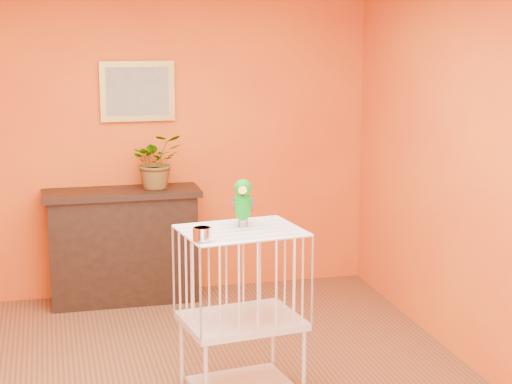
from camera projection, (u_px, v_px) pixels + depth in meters
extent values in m
plane|color=orange|center=(138.00, 144.00, 7.23)|extent=(4.00, 0.00, 4.00)
plane|color=orange|center=(279.00, 323.00, 2.95)|extent=(4.00, 0.00, 4.00)
plane|color=orange|center=(484.00, 181.00, 5.56)|extent=(0.00, 4.50, 4.50)
cube|color=black|center=(123.00, 249.00, 7.15)|extent=(1.21, 0.40, 0.90)
cube|color=black|center=(121.00, 193.00, 7.06)|extent=(1.29, 0.46, 0.05)
cube|color=black|center=(125.00, 254.00, 6.98)|extent=(0.84, 0.02, 0.45)
cube|color=brown|center=(93.00, 264.00, 7.06)|extent=(0.05, 0.18, 0.28)
cube|color=#38542A|center=(103.00, 263.00, 7.08)|extent=(0.05, 0.18, 0.28)
cube|color=brown|center=(114.00, 263.00, 7.10)|extent=(0.05, 0.18, 0.28)
cube|color=#38542A|center=(127.00, 262.00, 7.13)|extent=(0.05, 0.18, 0.28)
cube|color=brown|center=(139.00, 261.00, 7.15)|extent=(0.05, 0.18, 0.28)
imported|color=#26722D|center=(157.00, 167.00, 7.09)|extent=(0.47, 0.51, 0.36)
cube|color=#A88E3C|center=(137.00, 91.00, 7.12)|extent=(0.62, 0.03, 0.50)
cube|color=gray|center=(138.00, 91.00, 7.10)|extent=(0.52, 0.01, 0.40)
cube|color=silver|center=(242.00, 384.00, 5.36)|extent=(0.65, 0.54, 0.02)
cube|color=silver|center=(241.00, 321.00, 5.27)|extent=(0.77, 0.63, 0.04)
cube|color=silver|center=(241.00, 231.00, 5.16)|extent=(0.77, 0.63, 0.01)
cylinder|color=silver|center=(206.00, 384.00, 4.99)|extent=(0.03, 0.03, 0.49)
cylinder|color=silver|center=(304.00, 368.00, 5.22)|extent=(0.03, 0.03, 0.49)
cylinder|color=silver|center=(182.00, 354.00, 5.43)|extent=(0.03, 0.03, 0.49)
cylinder|color=silver|center=(273.00, 341.00, 5.66)|extent=(0.03, 0.03, 0.49)
cylinder|color=silver|center=(202.00, 234.00, 4.89)|extent=(0.11, 0.11, 0.08)
cylinder|color=#59544C|center=(239.00, 224.00, 5.24)|extent=(0.01, 0.01, 0.04)
cylinder|color=#59544C|center=(247.00, 224.00, 5.24)|extent=(0.01, 0.01, 0.04)
ellipsoid|color=#0A8D0F|center=(243.00, 206.00, 5.22)|extent=(0.15, 0.19, 0.22)
ellipsoid|color=#0A8D0F|center=(243.00, 188.00, 5.16)|extent=(0.13, 0.13, 0.11)
cone|color=orange|center=(243.00, 191.00, 5.11)|extent=(0.07, 0.08, 0.07)
cone|color=black|center=(243.00, 194.00, 5.13)|extent=(0.03, 0.03, 0.03)
sphere|color=black|center=(237.00, 187.00, 5.14)|extent=(0.02, 0.02, 0.02)
sphere|color=black|center=(249.00, 187.00, 5.14)|extent=(0.02, 0.02, 0.02)
ellipsoid|color=#A50C0C|center=(233.00, 207.00, 5.23)|extent=(0.04, 0.07, 0.08)
ellipsoid|color=navy|center=(253.00, 207.00, 5.23)|extent=(0.04, 0.07, 0.08)
cone|color=#0A8D0F|center=(243.00, 214.00, 5.30)|extent=(0.10, 0.16, 0.12)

